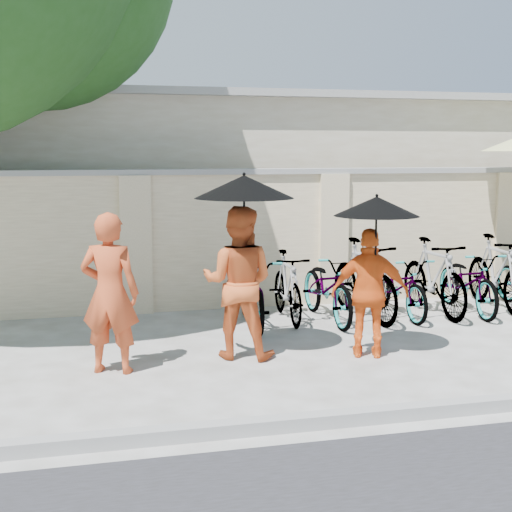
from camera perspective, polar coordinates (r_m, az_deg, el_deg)
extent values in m
plane|color=#BBBBBB|center=(7.77, -0.20, -9.10)|extent=(80.00, 80.00, 0.00)
cube|color=gray|center=(6.21, 3.60, -13.12)|extent=(40.00, 0.16, 0.12)
cube|color=beige|center=(10.85, 0.95, 1.29)|extent=(20.00, 0.30, 2.00)
cube|color=beige|center=(14.71, 0.95, 5.49)|extent=(14.00, 6.00, 3.20)
imported|color=#C14721|center=(7.65, -11.62, -2.93)|extent=(0.73, 0.60, 1.71)
imported|color=#CD5625|center=(8.06, -1.42, -2.12)|extent=(1.04, 0.94, 1.73)
cylinder|color=black|center=(7.91, -0.95, 2.06)|extent=(0.02, 0.02, 0.97)
cone|color=black|center=(7.87, -0.96, 5.57)|extent=(1.11, 1.11, 0.25)
imported|color=orange|center=(8.19, 9.11, -2.95)|extent=(0.94, 0.65, 1.48)
cylinder|color=black|center=(8.04, 9.55, 0.77)|extent=(0.02, 0.02, 0.89)
cone|color=black|center=(7.99, 9.63, 3.95)|extent=(0.95, 0.95, 0.22)
imported|color=#A4A4A4|center=(9.59, -0.30, -2.84)|extent=(0.76, 1.83, 0.94)
imported|color=#A4A4A4|center=(9.88, 2.53, -2.46)|extent=(0.55, 1.63, 0.96)
imported|color=#A4A4A4|center=(9.91, 5.77, -2.49)|extent=(0.67, 1.83, 0.95)
imported|color=#A4A4A4|center=(10.09, 8.64, -1.87)|extent=(0.71, 1.90, 1.12)
imported|color=#A4A4A4|center=(10.34, 11.38, -2.39)|extent=(0.64, 1.68, 0.87)
imported|color=#A4A4A4|center=(10.56, 14.04, -1.64)|extent=(0.56, 1.83, 1.09)
imported|color=#A4A4A4|center=(10.81, 16.63, -1.98)|extent=(0.70, 1.78, 0.92)
imported|color=#A4A4A4|center=(11.18, 18.72, -1.27)|extent=(0.66, 1.87, 1.10)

